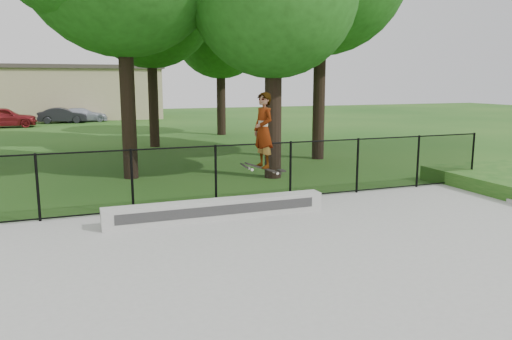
% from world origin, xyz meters
% --- Properties ---
extents(ground, '(100.00, 100.00, 0.00)m').
position_xyz_m(ground, '(0.00, 0.00, 0.00)').
color(ground, '#1C4C15').
rests_on(ground, ground).
extents(concrete_slab, '(14.00, 12.00, 0.06)m').
position_xyz_m(concrete_slab, '(0.00, 0.00, 0.03)').
color(concrete_slab, gray).
rests_on(concrete_slab, ground).
extents(grind_ledge, '(4.96, 0.40, 0.44)m').
position_xyz_m(grind_ledge, '(-0.32, 4.70, 0.28)').
color(grind_ledge, '#B7B8B2').
rests_on(grind_ledge, concrete_slab).
extents(car_a, '(4.08, 1.80, 1.37)m').
position_xyz_m(car_a, '(-7.25, 31.26, 0.69)').
color(car_a, maroon).
rests_on(car_a, ground).
extents(car_b, '(3.15, 1.38, 1.12)m').
position_xyz_m(car_b, '(-3.62, 33.75, 0.56)').
color(car_b, black).
rests_on(car_b, ground).
extents(car_c, '(3.47, 1.82, 1.05)m').
position_xyz_m(car_c, '(-2.22, 34.37, 0.53)').
color(car_c, '#AAADC0').
rests_on(car_c, ground).
extents(skater_airborne, '(0.81, 0.66, 1.85)m').
position_xyz_m(skater_airborne, '(0.68, 4.46, 1.99)').
color(skater_airborne, black).
rests_on(skater_airborne, ground).
extents(chainlink_fence, '(16.06, 0.06, 1.50)m').
position_xyz_m(chainlink_fence, '(0.00, 5.90, 0.81)').
color(chainlink_fence, black).
rests_on(chainlink_fence, concrete_slab).
extents(distant_building, '(12.40, 6.40, 4.30)m').
position_xyz_m(distant_building, '(-2.00, 38.00, 2.16)').
color(distant_building, tan).
rests_on(distant_building, ground).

